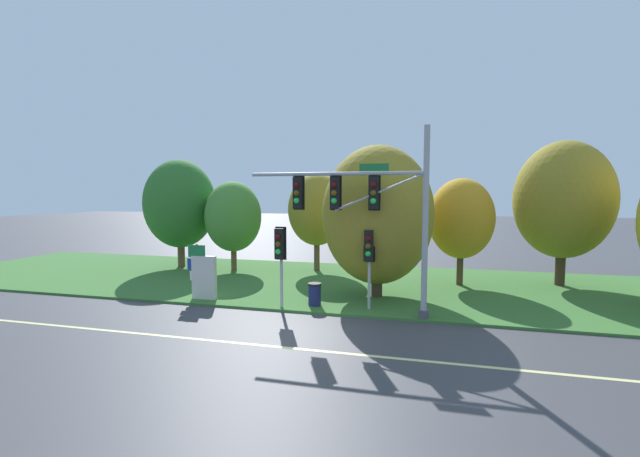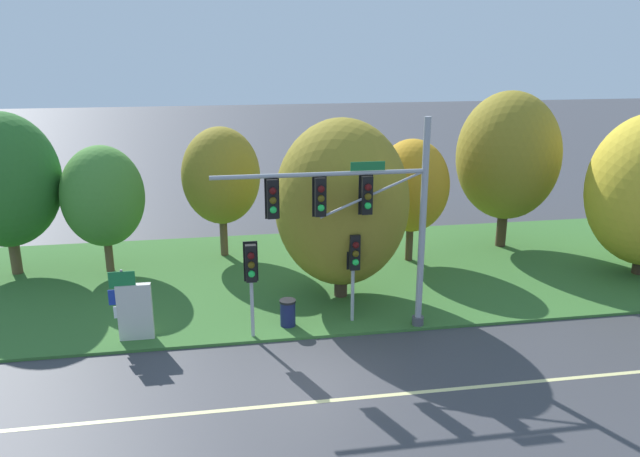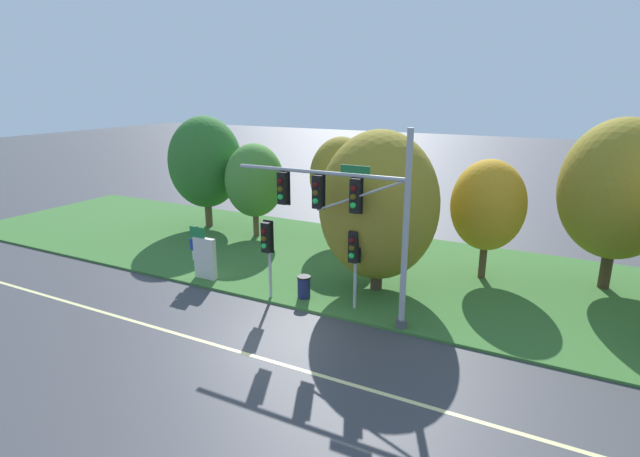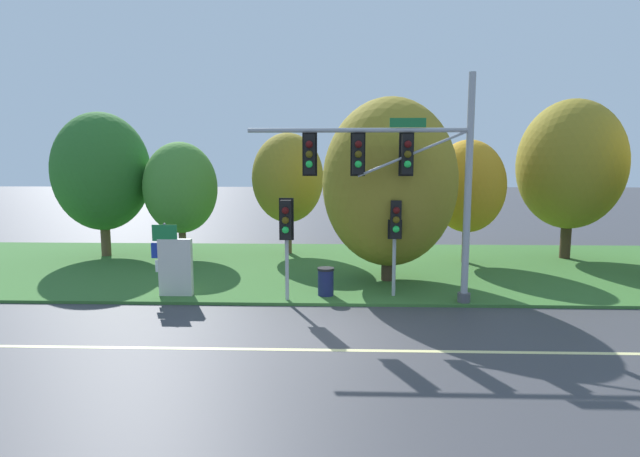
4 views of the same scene
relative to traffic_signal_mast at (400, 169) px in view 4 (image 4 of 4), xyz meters
name	(u,v)px [view 4 (image 4 of 4)]	position (x,y,z in m)	size (l,w,h in m)	color
ground_plane	(339,333)	(-1.86, -2.78, -4.30)	(160.00, 160.00, 0.00)	#3D3D42
lane_stripe	(340,350)	(-1.86, -3.98, -4.29)	(36.00, 0.16, 0.01)	beige
grass_verge	(338,267)	(-1.86, 5.47, -4.25)	(48.00, 11.50, 0.10)	#386B2D
traffic_signal_mast	(400,169)	(0.00, 0.00, 0.00)	(6.99, 0.49, 7.09)	#9EA0A5
pedestrian_signal_near_kerb	(395,226)	(-0.03, 0.55, -1.82)	(0.46, 0.55, 3.25)	#9EA0A5
pedestrian_signal_further_along	(286,226)	(-3.52, -0.08, -1.79)	(0.46, 0.55, 3.30)	#9EA0A5
route_sign_post	(165,251)	(-7.57, 0.46, -2.70)	(0.93, 0.08, 2.43)	slate
tree_nearest_road	(102,172)	(-12.89, 7.53, -0.23)	(4.38, 4.38, 6.71)	brown
tree_left_of_mast	(181,188)	(-9.09, 7.15, -0.96)	(3.33, 3.33, 5.33)	brown
tree_behind_signpost	(288,178)	(-4.28, 8.43, -0.55)	(3.43, 3.43, 5.81)	brown
tree_mid_verge	(389,183)	(0.00, 2.94, -0.54)	(4.93, 4.93, 6.75)	#423021
tree_tall_centre	(468,187)	(3.77, 6.39, -0.84)	(3.22, 3.22, 5.38)	#4C3823
tree_right_far	(570,165)	(8.66, 7.60, 0.10)	(4.67, 4.67, 7.22)	#423021
info_kiosk	(176,268)	(-7.26, 0.51, -3.25)	(1.10, 0.24, 1.90)	beige
trash_bin	(326,281)	(-2.29, 0.69, -3.72)	(0.56, 0.56, 0.93)	#191E4C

